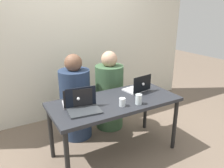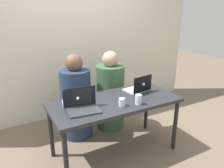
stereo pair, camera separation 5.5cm
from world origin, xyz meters
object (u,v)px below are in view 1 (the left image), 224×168
laptop_back_right (138,87)px  laptop_back_left (77,101)px  water_glass_right (139,100)px  water_glass_center (122,103)px  laptop_front_left (83,106)px  person_on_left (76,101)px  person_on_right (109,95)px

laptop_back_right → laptop_back_left: bearing=-6.6°
laptop_back_right → water_glass_right: bearing=46.4°
laptop_back_right → water_glass_center: size_ratio=3.61×
water_glass_right → laptop_front_left: bearing=165.1°
laptop_back_right → laptop_front_left: size_ratio=0.91×
person_on_left → laptop_front_left: 0.73m
laptop_back_left → water_glass_right: size_ratio=3.07×
person_on_right → water_glass_right: 0.87m
person_on_left → person_on_right: size_ratio=1.01×
person_on_right → water_glass_right: size_ratio=10.31×
person_on_right → laptop_back_right: bearing=101.5°
laptop_front_left → person_on_left: bearing=83.8°
laptop_front_left → laptop_back_right: bearing=18.5°
laptop_back_right → laptop_front_left: bearing=3.3°
person_on_left → water_glass_center: person_on_left is taller
laptop_back_left → laptop_front_left: 0.15m
laptop_back_right → water_glass_right: size_ratio=2.89×
laptop_back_right → water_glass_right: (-0.23, -0.33, 0.00)m
water_glass_center → laptop_back_left: bearing=148.5°
person_on_left → laptop_front_left: size_ratio=3.30×
person_on_left → laptop_back_left: person_on_left is taller
laptop_back_right → water_glass_center: laptop_back_right is taller
laptop_front_left → water_glass_right: (0.60, -0.16, -0.00)m
laptop_back_left → laptop_front_left: laptop_front_left is taller
water_glass_right → laptop_back_right: bearing=54.7°
laptop_back_left → water_glass_right: 0.68m
laptop_back_right → person_on_left: bearing=-44.8°
laptop_back_right → water_glass_right: 0.40m
water_glass_right → water_glass_center: water_glass_right is taller
laptop_front_left → water_glass_right: 0.62m
laptop_front_left → water_glass_right: size_ratio=3.16×
water_glass_center → water_glass_right: bearing=-14.0°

